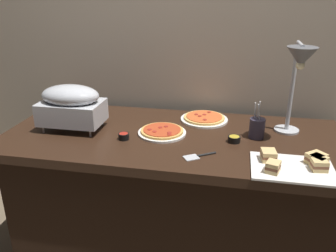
# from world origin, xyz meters

# --- Properties ---
(ground_plane) EXTENTS (8.00, 8.00, 0.00)m
(ground_plane) POSITION_xyz_m (0.00, 0.00, 0.00)
(ground_plane) COLOR brown
(back_wall) EXTENTS (4.40, 0.04, 2.40)m
(back_wall) POSITION_xyz_m (0.00, 0.50, 1.20)
(back_wall) COLOR tan
(back_wall) RESTS_ON ground_plane
(buffet_table) EXTENTS (1.90, 0.84, 0.76)m
(buffet_table) POSITION_xyz_m (0.00, 0.00, 0.39)
(buffet_table) COLOR black
(buffet_table) RESTS_ON ground_plane
(chafing_dish) EXTENTS (0.35, 0.23, 0.26)m
(chafing_dish) POSITION_xyz_m (-0.59, -0.02, 0.91)
(chafing_dish) COLOR #B7BABF
(chafing_dish) RESTS_ON buffet_table
(heat_lamp) EXTENTS (0.15, 0.30, 0.51)m
(heat_lamp) POSITION_xyz_m (0.63, 0.06, 1.16)
(heat_lamp) COLOR #B7BABF
(heat_lamp) RESTS_ON buffet_table
(pizza_plate_front) EXTENTS (0.27, 0.27, 0.03)m
(pizza_plate_front) POSITION_xyz_m (-0.06, -0.00, 0.77)
(pizza_plate_front) COLOR white
(pizza_plate_front) RESTS_ON buffet_table
(pizza_plate_center) EXTENTS (0.29, 0.29, 0.03)m
(pizza_plate_center) POSITION_xyz_m (0.15, 0.26, 0.77)
(pizza_plate_center) COLOR white
(pizza_plate_center) RESTS_ON buffet_table
(sandwich_platter) EXTENTS (0.37, 0.27, 0.06)m
(sandwich_platter) POSITION_xyz_m (0.62, -0.28, 0.78)
(sandwich_platter) COLOR white
(sandwich_platter) RESTS_ON buffet_table
(sauce_cup_near) EXTENTS (0.06, 0.06, 0.03)m
(sauce_cup_near) POSITION_xyz_m (-0.25, -0.12, 0.78)
(sauce_cup_near) COLOR black
(sauce_cup_near) RESTS_ON buffet_table
(sauce_cup_far) EXTENTS (0.07, 0.07, 0.03)m
(sauce_cup_far) POSITION_xyz_m (0.34, -0.04, 0.78)
(sauce_cup_far) COLOR black
(sauce_cup_far) RESTS_ON buffet_table
(utensil_holder) EXTENTS (0.08, 0.08, 0.21)m
(utensil_holder) POSITION_xyz_m (0.46, 0.05, 0.82)
(utensil_holder) COLOR #383347
(utensil_holder) RESTS_ON buffet_table
(serving_spatula) EXTENTS (0.16, 0.12, 0.01)m
(serving_spatula) POSITION_xyz_m (0.17, -0.24, 0.76)
(serving_spatula) COLOR #B7BABF
(serving_spatula) RESTS_ON buffet_table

